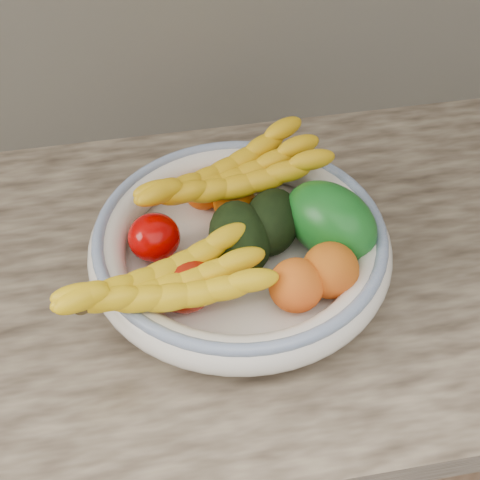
% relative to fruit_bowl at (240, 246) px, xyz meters
% --- Properties ---
extents(kitchen_counter, '(2.44, 0.66, 1.40)m').
position_rel_fruit_bowl_xyz_m(kitchen_counter, '(0.00, 0.03, -0.48)').
color(kitchen_counter, brown).
rests_on(kitchen_counter, ground).
extents(fruit_bowl, '(0.39, 0.39, 0.08)m').
position_rel_fruit_bowl_xyz_m(fruit_bowl, '(0.00, 0.00, 0.00)').
color(fruit_bowl, white).
rests_on(fruit_bowl, kitchen_counter).
extents(clementine_back_left, '(0.06, 0.06, 0.05)m').
position_rel_fruit_bowl_xyz_m(clementine_back_left, '(-0.03, 0.11, 0.01)').
color(clementine_back_left, '#EA5304').
rests_on(clementine_back_left, fruit_bowl).
extents(clementine_back_right, '(0.07, 0.07, 0.05)m').
position_rel_fruit_bowl_xyz_m(clementine_back_right, '(0.01, 0.12, 0.01)').
color(clementine_back_right, '#E46504').
rests_on(clementine_back_right, fruit_bowl).
extents(clementine_back_mid, '(0.08, 0.08, 0.05)m').
position_rel_fruit_bowl_xyz_m(clementine_back_mid, '(0.01, 0.08, 0.01)').
color(clementine_back_mid, orange).
rests_on(clementine_back_mid, fruit_bowl).
extents(tomato_left, '(0.08, 0.08, 0.06)m').
position_rel_fruit_bowl_xyz_m(tomato_left, '(-0.11, 0.02, 0.01)').
color(tomato_left, '#AC0100').
rests_on(tomato_left, fruit_bowl).
extents(tomato_near_left, '(0.09, 0.09, 0.07)m').
position_rel_fruit_bowl_xyz_m(tomato_near_left, '(-0.08, -0.06, 0.01)').
color(tomato_near_left, '#A11505').
rests_on(tomato_near_left, fruit_bowl).
extents(avocado_center, '(0.08, 0.12, 0.08)m').
position_rel_fruit_bowl_xyz_m(avocado_center, '(-0.00, 0.00, 0.02)').
color(avocado_center, black).
rests_on(avocado_center, fruit_bowl).
extents(avocado_right, '(0.11, 0.13, 0.07)m').
position_rel_fruit_bowl_xyz_m(avocado_right, '(0.05, 0.02, 0.02)').
color(avocado_right, black).
rests_on(avocado_right, fruit_bowl).
extents(green_mango, '(0.17, 0.17, 0.12)m').
position_rel_fruit_bowl_xyz_m(green_mango, '(0.12, -0.00, 0.03)').
color(green_mango, '#105718').
rests_on(green_mango, fruit_bowl).
extents(peach_front, '(0.08, 0.08, 0.07)m').
position_rel_fruit_bowl_xyz_m(peach_front, '(0.05, -0.09, 0.02)').
color(peach_front, orange).
rests_on(peach_front, fruit_bowl).
extents(peach_right, '(0.08, 0.08, 0.07)m').
position_rel_fruit_bowl_xyz_m(peach_right, '(0.10, -0.08, 0.02)').
color(peach_right, orange).
rests_on(peach_right, fruit_bowl).
extents(banana_bunch_back, '(0.30, 0.19, 0.08)m').
position_rel_fruit_bowl_xyz_m(banana_bunch_back, '(0.00, 0.08, 0.04)').
color(banana_bunch_back, gold).
rests_on(banana_bunch_back, fruit_bowl).
extents(banana_bunch_front, '(0.29, 0.17, 0.07)m').
position_rel_fruit_bowl_xyz_m(banana_bunch_front, '(-0.11, -0.08, 0.03)').
color(banana_bunch_front, yellow).
rests_on(banana_bunch_front, fruit_bowl).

